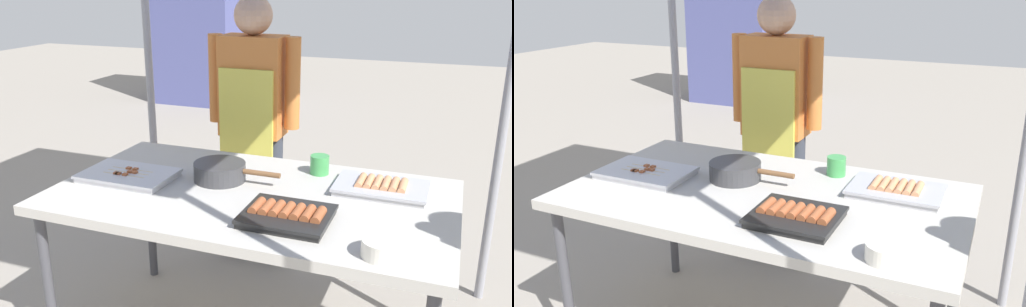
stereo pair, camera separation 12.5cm
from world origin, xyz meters
TOP-DOWN VIEW (x-y plane):
  - stall_table at (0.00, 0.00)m, footprint 1.60×0.90m
  - tray_grilled_sausages at (0.22, -0.20)m, footprint 0.31×0.27m
  - tray_meat_skewers at (-0.55, -0.05)m, footprint 0.39×0.26m
  - tray_pork_links at (0.49, 0.19)m, footprint 0.37×0.25m
  - cooking_wok at (-0.17, 0.08)m, footprint 0.38×0.22m
  - condiment_bowl at (0.57, -0.34)m, footprint 0.13×0.13m
  - drink_cup_near_edge at (0.20, 0.31)m, footprint 0.08×0.08m
  - vendor_woman at (-0.30, 0.78)m, footprint 0.52×0.22m
  - neighbor_stall_left at (-2.48, 4.45)m, footprint 1.08×0.76m

SIDE VIEW (x-z plane):
  - stall_table at x=0.00m, z-range 0.32..1.07m
  - tray_meat_skewers at x=-0.55m, z-range 0.75..0.79m
  - tray_pork_links at x=0.49m, z-range 0.75..0.80m
  - tray_grilled_sausages at x=0.22m, z-range 0.74..0.80m
  - condiment_bowl at x=0.57m, z-range 0.75..0.81m
  - drink_cup_near_edge at x=0.20m, z-range 0.75..0.83m
  - cooking_wok at x=-0.17m, z-range 0.75..0.83m
  - vendor_woman at x=-0.30m, z-range 0.13..1.62m
  - neighbor_stall_left at x=-2.48m, z-range 0.00..2.10m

